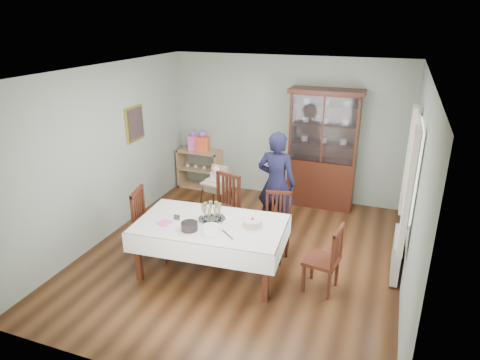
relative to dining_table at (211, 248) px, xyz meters
The scene contains 25 objects.
floor 0.72m from the dining_table, 66.71° to the left, with size 5.00×5.00×0.00m, color #593319.
room_shell 1.73m from the dining_table, 77.57° to the left, with size 5.00×5.00×5.00m.
dining_table is the anchor object (origin of this frame).
china_cabinet 3.07m from the dining_table, 70.63° to the left, with size 1.30×0.48×2.18m.
sideboard 3.21m from the dining_table, 118.02° to the left, with size 0.90×0.38×0.80m.
picture_frame 2.71m from the dining_table, 145.56° to the left, with size 0.04×0.48×0.58m, color gold.
window 2.85m from the dining_table, 19.22° to the left, with size 0.04×1.02×1.22m, color white.
curtain_left 2.64m from the dining_table, ahead, with size 0.07×0.30×1.55m, color silver.
curtain_right 3.01m from the dining_table, 31.62° to the left, with size 0.07×0.30×1.55m, color silver.
radiator 2.55m from the dining_table, 19.66° to the left, with size 0.10×0.80×0.55m, color white.
chair_far_left 0.96m from the dining_table, 104.18° to the left, with size 0.58×0.58×1.06m.
chair_far_right 1.13m from the dining_table, 52.39° to the left, with size 0.47×0.47×0.90m.
chair_end_left 0.99m from the dining_table, behind, with size 0.56×0.56×1.05m.
chair_end_right 1.52m from the dining_table, ahead, with size 0.47×0.47×0.92m.
woman 1.63m from the dining_table, 71.36° to the left, with size 0.62×0.41×1.71m, color black.
high_chair 1.75m from the dining_table, 110.61° to the left, with size 0.50×0.50×0.96m.
champagne_tray 0.46m from the dining_table, 102.95° to the left, with size 0.38×0.38×0.23m.
birthday_cake 0.71m from the dining_table, ahead, with size 0.29×0.29×0.20m.
plate_stack_dark 0.53m from the dining_table, 123.56° to the right, with size 0.22×0.22×0.10m, color black.
plate_stack_white 0.50m from the dining_table, 63.63° to the right, with size 0.22×0.22×0.10m, color white.
napkin_stack 0.72m from the dining_table, 158.68° to the right, with size 0.16×0.16×0.02m, color #FF5DB9.
cutlery 0.66m from the dining_table, behind, with size 0.11×0.16×0.01m, color silver, non-canonical shape.
cake_knife 0.56m from the dining_table, 34.14° to the right, with size 0.29×0.03×0.01m, color silver.
gift_bag_pink 3.31m from the dining_table, 119.95° to the left, with size 0.25×0.21×0.40m.
gift_bag_orange 3.21m from the dining_table, 116.67° to the left, with size 0.26×0.21×0.42m.
Camera 1 is at (1.91, -5.24, 3.37)m, focal length 32.00 mm.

